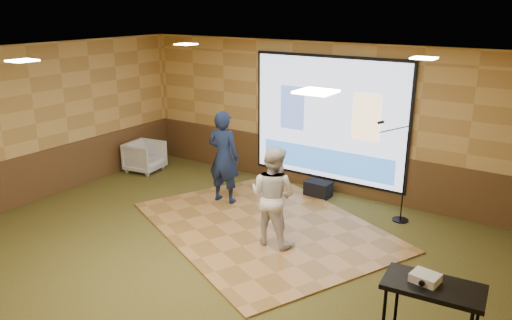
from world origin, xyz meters
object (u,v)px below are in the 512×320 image
Objects in this scene: projector_screen at (328,121)px; player_left at (224,157)px; dance_floor at (264,226)px; mic_stand at (399,194)px; projector at (425,278)px; av_table at (431,310)px; banquet_chair at (145,157)px; duffel_bag at (318,189)px; player_right at (273,196)px.

projector_screen reaches higher than player_left.
projector_screen reaches higher than dance_floor.
projector is at bearing -46.65° from mic_stand.
mic_stand is at bearing 112.54° from av_table.
dance_floor is at bearing 148.48° from av_table.
player_left reaches higher than av_table.
projector is at bearing -120.99° from banquet_chair.
player_left is at bearing -108.53° from banquet_chair.
projector_screen is 2.09m from mic_stand.
dance_floor is at bearing -112.46° from banquet_chair.
projector is 5.01m from duffel_bag.
projector_screen reaches higher than player_right.
projector reaches higher than duffel_bag.
projector_screen is 0.78× the size of dance_floor.
projector_screen is 1.87× the size of mic_stand.
player_right is 3.20× the size of duffel_bag.
av_table is 3.85× the size of projector.
av_table is 0.35m from projector.
av_table is 3.90m from mic_stand.
banquet_chair is at bearing 165.45° from dance_floor.
mic_stand reaches higher than projector.
player_right is at bearing 151.34° from av_table.
mic_stand reaches higher than duffel_bag.
banquet_chair is (-4.37, 1.48, -0.49)m from player_right.
dance_floor is 1.05m from player_right.
player_right is 6.02× the size of projector.
duffel_bag is at bearing 137.06° from projector.
projector is (4.48, -2.54, 0.15)m from player_left.
dance_floor is 1.63m from player_left.
player_right is at bearing -46.00° from dance_floor.
player_right is 3.26m from av_table.
player_left is 2.03m from duffel_bag.
mic_stand reaches higher than av_table.
dance_floor is at bearing -93.84° from duffel_bag.
banquet_chair is (-7.14, 3.04, -0.73)m from projector.
duffel_bag is (-1.70, 0.23, -0.34)m from mic_stand.
projector is at bearing -53.35° from projector_screen.
projector is 7.79m from banquet_chair.
av_table is at bearing -31.52° from dance_floor.
dance_floor is 3.95m from projector.
player_left is 2.77m from banquet_chair.
player_left is at bearing -128.71° from projector_screen.
player_right is 0.91× the size of mic_stand.
player_right reaches higher than banquet_chair.
projector_screen is 3.23× the size of av_table.
projector is 3.90m from mic_stand.
player_right is 2.39m from duffel_bag.
projector is 0.15× the size of mic_stand.
mic_stand reaches higher than dance_floor.
projector_screen is 2.76m from player_right.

